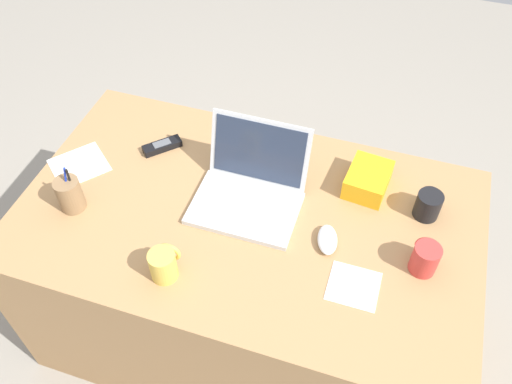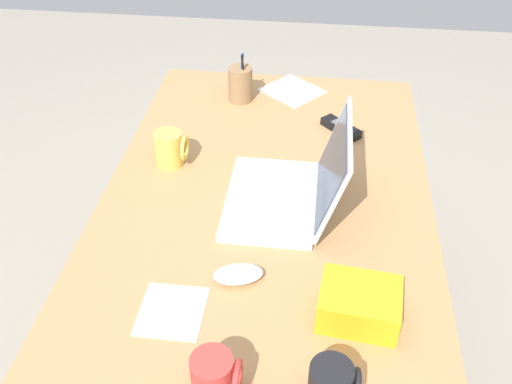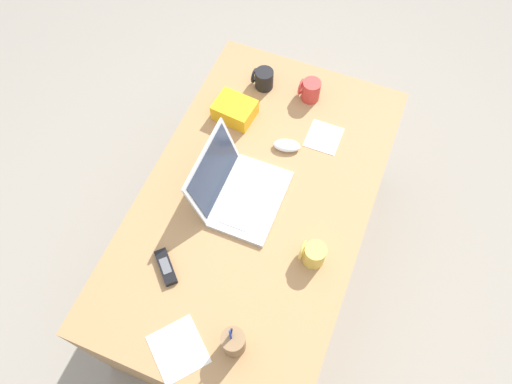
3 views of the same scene
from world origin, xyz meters
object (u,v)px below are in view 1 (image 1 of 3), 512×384
at_px(computer_mouse, 327,240).
at_px(pen_holder, 70,194).
at_px(coffee_mug_white, 425,258).
at_px(coffee_mug_spare, 164,264).
at_px(snack_bag, 368,180).
at_px(coffee_mug_tall, 428,204).
at_px(cordless_phone, 162,146).
at_px(laptop, 250,189).

height_order(computer_mouse, pen_holder, pen_holder).
xyz_separation_m(coffee_mug_white, pen_holder, (-1.09, -0.11, 0.01)).
height_order(computer_mouse, coffee_mug_spare, coffee_mug_spare).
distance_m(computer_mouse, snack_bag, 0.27).
height_order(pen_holder, snack_bag, pen_holder).
height_order(coffee_mug_tall, cordless_phone, coffee_mug_tall).
bearing_deg(snack_bag, computer_mouse, -105.52).
bearing_deg(computer_mouse, coffee_mug_spare, -163.20).
bearing_deg(pen_holder, coffee_mug_white, 5.75).
relative_size(computer_mouse, pen_holder, 0.65).
xyz_separation_m(laptop, coffee_mug_spare, (-0.14, -0.35, 0.00)).
height_order(coffee_mug_spare, snack_bag, coffee_mug_spare).
bearing_deg(coffee_mug_white, coffee_mug_spare, -160.27).
bearing_deg(cordless_phone, coffee_mug_white, -13.49).
distance_m(coffee_mug_tall, pen_holder, 1.12).
bearing_deg(coffee_mug_tall, laptop, -168.14).
distance_m(coffee_mug_tall, snack_bag, 0.20).
relative_size(cordless_phone, pen_holder, 0.75).
relative_size(coffee_mug_spare, cordless_phone, 0.77).
height_order(laptop, cordless_phone, laptop).
bearing_deg(computer_mouse, pen_holder, 173.55).
distance_m(computer_mouse, pen_holder, 0.81).
xyz_separation_m(coffee_mug_tall, cordless_phone, (-0.92, 0.01, -0.03)).
xyz_separation_m(pen_holder, snack_bag, (0.88, 0.37, -0.02)).
bearing_deg(computer_mouse, snack_bag, 60.26).
xyz_separation_m(coffee_mug_spare, pen_holder, (-0.38, 0.14, 0.01)).
relative_size(laptop, cordless_phone, 2.64).
distance_m(laptop, computer_mouse, 0.30).
height_order(laptop, snack_bag, laptop).
height_order(laptop, coffee_mug_spare, laptop).
xyz_separation_m(coffee_mug_tall, pen_holder, (-1.07, -0.32, 0.01)).
bearing_deg(coffee_mug_white, coffee_mug_tall, 93.54).
distance_m(computer_mouse, coffee_mug_tall, 0.34).
distance_m(coffee_mug_spare, pen_holder, 0.41).
xyz_separation_m(laptop, computer_mouse, (0.28, -0.09, -0.03)).
xyz_separation_m(computer_mouse, cordless_phone, (-0.65, 0.22, -0.00)).
relative_size(coffee_mug_white, cordless_phone, 0.76).
bearing_deg(coffee_mug_spare, coffee_mug_tall, 33.80).
bearing_deg(laptop, computer_mouse, -18.67).
bearing_deg(coffee_mug_white, pen_holder, -174.25).
distance_m(coffee_mug_tall, cordless_phone, 0.92).
bearing_deg(snack_bag, coffee_mug_white, -51.15).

